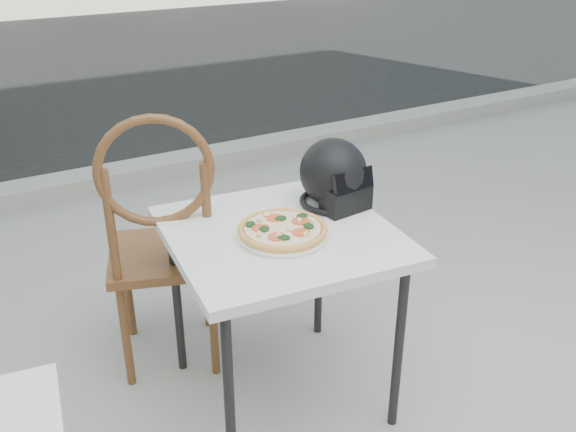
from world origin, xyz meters
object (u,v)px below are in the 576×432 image
cafe_table_main (281,247)px  pizza (283,229)px  cafe_chair_main (161,232)px  helmet (335,177)px  plate (283,235)px

cafe_table_main → pizza: bearing=-111.5°
cafe_table_main → cafe_chair_main: (-0.31, 0.39, -0.04)m
cafe_table_main → helmet: 0.35m
pizza → helmet: bearing=24.9°
helmet → cafe_chair_main: 0.70m
plate → pizza: 0.02m
helmet → cafe_table_main: bearing=-168.4°
plate → helmet: 0.35m
cafe_table_main → pizza: pizza is taller
helmet → cafe_chair_main: cafe_chair_main is taller
cafe_table_main → pizza: 0.11m
pizza → cafe_chair_main: bearing=123.2°
pizza → plate: bearing=-109.8°
cafe_table_main → cafe_chair_main: 0.50m
cafe_table_main → plate: (-0.02, -0.05, 0.08)m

